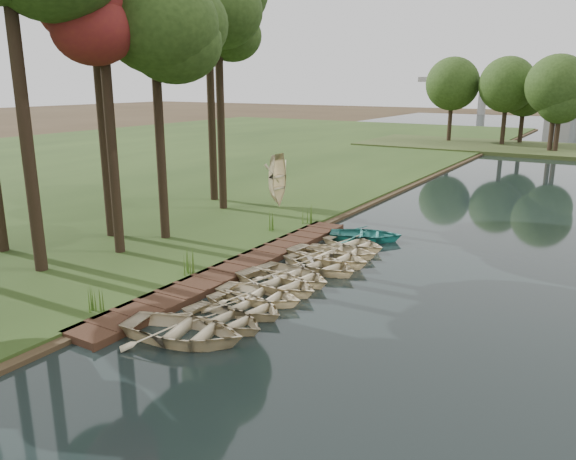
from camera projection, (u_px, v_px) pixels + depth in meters
The scene contains 24 objects.
ground at pixel (272, 278), 22.15m from camera, with size 300.00×300.00×0.00m, color #3D2F1D.
boardwalk at pixel (239, 267), 22.92m from camera, with size 1.60×16.00×0.30m, color #392216.
far_trees at pixel (567, 92), 59.32m from camera, with size 45.60×5.60×8.80m.
building_b at pixel (567, 88), 142.56m from camera, with size 8.00×8.00×12.00m, color #A5A5A0.
rowboat_0 at pixel (183, 328), 16.60m from camera, with size 2.75×3.85×0.80m, color beige.
rowboat_1 at pixel (224, 316), 17.61m from camera, with size 2.19×3.07×0.64m, color beige.
rowboat_2 at pixel (246, 303), 18.65m from camera, with size 2.19×3.06×0.63m, color beige.
rowboat_3 at pixel (259, 292), 19.56m from camera, with size 2.29×3.20×0.66m, color beige.
rowboat_4 at pixel (277, 280), 20.69m from camera, with size 2.53×3.55×0.74m, color beige.
rowboat_5 at pixel (293, 273), 21.54m from camera, with size 2.34×3.27×0.68m, color beige.
rowboat_6 at pixel (321, 262), 22.77m from camera, with size 2.45×3.43×0.71m, color beige.
rowboat_7 at pixel (328, 254), 23.70m from camera, with size 2.70×3.78×0.78m, color beige.
rowboat_8 at pixel (342, 250), 24.55m from camera, with size 2.22×3.11×0.64m, color beige.
rowboat_9 at pixel (354, 241), 25.85m from camera, with size 2.19×3.06×0.63m, color beige.
rowboat_10 at pixel (366, 233), 27.08m from camera, with size 2.47×3.45×0.72m, color teal.
stored_rowboat at pixel (278, 201), 33.31m from camera, with size 2.25×3.15×0.65m, color beige.
tree_2 at pixel (103, 34), 22.23m from camera, with size 3.63×3.63×10.76m.
tree_4 at pixel (154, 35), 24.46m from camera, with size 4.90×4.90×11.31m.
tree_5 at pixel (208, 7), 32.52m from camera, with size 6.26×6.26×14.13m.
tree_6 at pixel (218, 23), 30.37m from camera, with size 4.61×4.61×12.33m.
reeds_0 at pixel (96, 299), 18.03m from camera, with size 0.60×0.60×0.85m, color #3F661E.
reeds_1 at pixel (186, 261), 21.54m from camera, with size 0.60×0.60×1.02m, color #3F661E.
reeds_2 at pixel (272, 221), 27.98m from camera, with size 0.60×0.60×0.90m, color #3F661E.
reeds_3 at pixel (308, 213), 29.35m from camera, with size 0.60×0.60×1.08m, color #3F661E.
Camera 1 is at (11.49, -17.50, 7.50)m, focal length 35.00 mm.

